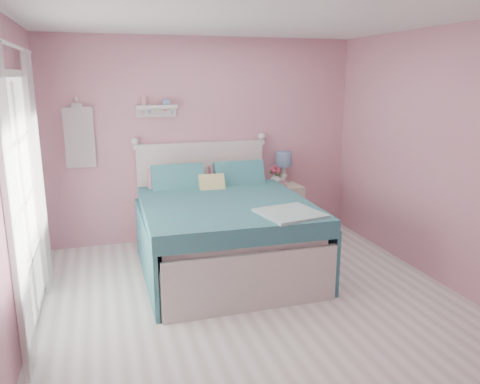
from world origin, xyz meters
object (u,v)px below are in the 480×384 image
nightstand (282,210)px  vase (275,179)px  table_lamp (284,161)px  teacup (283,185)px  bed (222,231)px

nightstand → vase: size_ratio=3.98×
table_lamp → vase: size_ratio=2.49×
table_lamp → teacup: table_lamp is taller
bed → table_lamp: bearing=42.2°
nightstand → vase: vase is taller
bed → teacup: bearing=36.9°
nightstand → table_lamp: bearing=62.1°
nightstand → teacup: bearing=-109.4°
table_lamp → vase: table_lamp is taller
bed → teacup: 1.29m
vase → teacup: vase is taller
bed → table_lamp: (1.12, 0.97, 0.57)m
teacup → table_lamp: bearing=66.6°
teacup → bed: bearing=-144.6°
vase → teacup: (0.04, -0.17, -0.05)m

